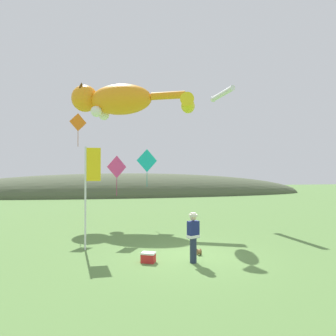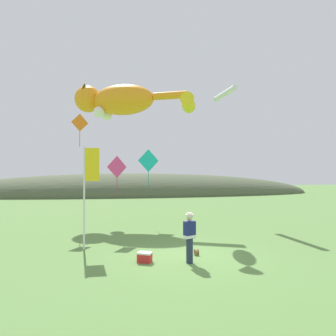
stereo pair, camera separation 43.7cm
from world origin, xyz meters
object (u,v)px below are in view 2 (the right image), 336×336
picnic_cooler (145,257)px  kite_fish_windsock (189,105)px  festival_attendant (190,236)px  kite_diamond_teal (148,161)px  kite_diamond_orange (80,123)px  kite_tube_streamer (225,94)px  festival_banner_pole (88,182)px  kite_giant_cat (116,101)px  kite_diamond_pink (117,167)px  kite_spool (196,252)px

picnic_cooler → kite_fish_windsock: 9.31m
festival_attendant → kite_fish_windsock: kite_fish_windsock is taller
festival_attendant → kite_diamond_teal: bearing=94.2°
kite_diamond_orange → kite_tube_streamer: bearing=10.9°
festival_banner_pole → kite_giant_cat: bearing=81.9°
festival_attendant → kite_fish_windsock: bearing=76.1°
picnic_cooler → festival_banner_pole: bearing=133.2°
festival_banner_pole → kite_tube_streamer: bearing=38.5°
kite_tube_streamer → festival_banner_pole: bearing=-141.5°
kite_tube_streamer → kite_diamond_teal: (-5.60, -1.77, -4.86)m
kite_tube_streamer → kite_diamond_teal: bearing=-162.5°
kite_giant_cat → kite_diamond_pink: kite_giant_cat is taller
picnic_cooler → kite_diamond_orange: 9.98m
kite_giant_cat → kite_tube_streamer: (7.58, -1.32, 0.50)m
festival_attendant → picnic_cooler: festival_attendant is taller
kite_diamond_teal → kite_diamond_pink: bearing=-124.9°
festival_attendant → kite_spool: 1.33m
kite_diamond_orange → picnic_cooler: bearing=-67.5°
festival_attendant → kite_diamond_teal: size_ratio=0.77×
kite_tube_streamer → kite_diamond_orange: size_ratio=1.65×
kite_diamond_orange → kite_diamond_pink: bearing=-51.4°
kite_spool → kite_fish_windsock: 8.57m
kite_diamond_orange → kite_diamond_teal: bearing=1.3°
kite_tube_streamer → kite_diamond_orange: 10.19m
kite_diamond_teal → kite_giant_cat: bearing=122.7°
festival_banner_pole → kite_fish_windsock: size_ratio=1.51×
kite_spool → kite_diamond_pink: bearing=125.7°
kite_diamond_teal → kite_spool: bearing=-81.1°
kite_tube_streamer → kite_diamond_orange: bearing=-169.1°
kite_diamond_orange → festival_banner_pole: bearing=-80.0°
festival_attendant → kite_fish_windsock: (1.46, 5.89, 6.07)m
picnic_cooler → kite_giant_cat: (-1.00, 10.58, 8.11)m
kite_diamond_pink → kite_diamond_orange: size_ratio=1.05×
kite_spool → kite_tube_streamer: size_ratio=0.08×
festival_banner_pole → kite_diamond_pink: size_ratio=2.10×
picnic_cooler → kite_diamond_orange: bearing=112.5°
kite_fish_windsock → kite_diamond_teal: bearing=136.0°
festival_attendant → kite_diamond_orange: 10.42m
festival_attendant → kite_diamond_orange: (-4.63, 7.77, 5.17)m
kite_spool → kite_diamond_orange: bearing=126.9°
kite_fish_windsock → picnic_cooler: bearing=-118.6°
kite_tube_streamer → kite_diamond_pink: kite_tube_streamer is taller
picnic_cooler → festival_banner_pole: festival_banner_pole is taller
kite_diamond_pink → kite_spool: bearing=-54.3°
picnic_cooler → kite_giant_cat: 13.37m
festival_banner_pole → kite_diamond_pink: (1.23, 2.44, 0.66)m
kite_spool → kite_diamond_orange: (-5.14, 6.85, 6.00)m
festival_attendant → kite_diamond_teal: 8.42m
kite_giant_cat → kite_fish_windsock: bearing=-51.5°
kite_spool → kite_diamond_pink: (-3.01, 4.19, 3.36)m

